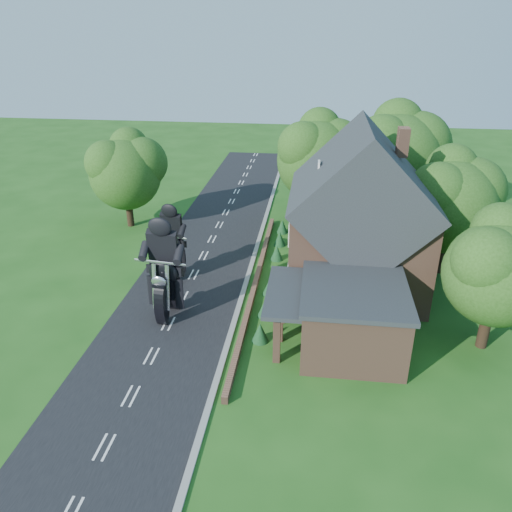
# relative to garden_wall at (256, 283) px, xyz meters

# --- Properties ---
(ground) EXTENTS (120.00, 120.00, 0.00)m
(ground) POSITION_rel_garden_wall_xyz_m (-4.30, -5.00, -0.20)
(ground) COLOR #1D4D15
(ground) RESTS_ON ground
(road) EXTENTS (7.00, 80.00, 0.02)m
(road) POSITION_rel_garden_wall_xyz_m (-4.30, -5.00, -0.19)
(road) COLOR black
(road) RESTS_ON ground
(kerb) EXTENTS (0.30, 80.00, 0.12)m
(kerb) POSITION_rel_garden_wall_xyz_m (-0.65, -5.00, -0.14)
(kerb) COLOR gray
(kerb) RESTS_ON ground
(garden_wall) EXTENTS (0.30, 22.00, 0.40)m
(garden_wall) POSITION_rel_garden_wall_xyz_m (0.00, 0.00, 0.00)
(garden_wall) COLOR brown
(garden_wall) RESTS_ON ground
(house) EXTENTS (9.54, 8.64, 10.24)m
(house) POSITION_rel_garden_wall_xyz_m (6.19, 1.00, 4.14)
(house) COLOR brown
(house) RESTS_ON ground
(annex) EXTENTS (7.05, 5.94, 3.44)m
(annex) POSITION_rel_garden_wall_xyz_m (5.57, -5.80, 1.57)
(annex) COLOR brown
(annex) RESTS_ON ground
(tree_annex_side) EXTENTS (5.64, 5.20, 7.48)m
(tree_annex_side) POSITION_rel_garden_wall_xyz_m (12.83, -4.90, 4.49)
(tree_annex_side) COLOR black
(tree_annex_side) RESTS_ON ground
(tree_house_right) EXTENTS (6.51, 6.00, 8.40)m
(tree_house_right) POSITION_rel_garden_wall_xyz_m (12.35, 3.62, 4.99)
(tree_house_right) COLOR black
(tree_house_right) RESTS_ON ground
(tree_behind_house) EXTENTS (7.81, 7.20, 10.08)m
(tree_behind_house) POSITION_rel_garden_wall_xyz_m (9.88, 11.14, 6.03)
(tree_behind_house) COLOR black
(tree_behind_house) RESTS_ON ground
(tree_behind_left) EXTENTS (6.94, 6.40, 9.16)m
(tree_behind_left) POSITION_rel_garden_wall_xyz_m (3.86, 12.13, 5.53)
(tree_behind_left) COLOR black
(tree_behind_left) RESTS_ON ground
(tree_far_road) EXTENTS (6.08, 5.60, 7.84)m
(tree_far_road) POSITION_rel_garden_wall_xyz_m (-11.16, 9.11, 4.64)
(tree_far_road) COLOR black
(tree_far_road) RESTS_ON ground
(shrub_a) EXTENTS (0.90, 0.90, 1.10)m
(shrub_a) POSITION_rel_garden_wall_xyz_m (1.00, -6.00, 0.35)
(shrub_a) COLOR #12391B
(shrub_a) RESTS_ON ground
(shrub_b) EXTENTS (0.90, 0.90, 1.10)m
(shrub_b) POSITION_rel_garden_wall_xyz_m (1.00, -3.50, 0.35)
(shrub_b) COLOR #12391B
(shrub_b) RESTS_ON ground
(shrub_c) EXTENTS (0.90, 0.90, 1.10)m
(shrub_c) POSITION_rel_garden_wall_xyz_m (1.00, -1.00, 0.35)
(shrub_c) COLOR #12391B
(shrub_c) RESTS_ON ground
(shrub_d) EXTENTS (0.90, 0.90, 1.10)m
(shrub_d) POSITION_rel_garden_wall_xyz_m (1.00, 4.00, 0.35)
(shrub_d) COLOR #12391B
(shrub_d) RESTS_ON ground
(shrub_e) EXTENTS (0.90, 0.90, 1.10)m
(shrub_e) POSITION_rel_garden_wall_xyz_m (1.00, 6.50, 0.35)
(shrub_e) COLOR #12391B
(shrub_e) RESTS_ON ground
(shrub_f) EXTENTS (0.90, 0.90, 1.10)m
(shrub_f) POSITION_rel_garden_wall_xyz_m (1.00, 9.00, 0.35)
(shrub_f) COLOR #12391B
(shrub_f) RESTS_ON ground
(motorcycle_lead) EXTENTS (0.72, 2.02, 1.84)m
(motorcycle_lead) POSITION_rel_garden_wall_xyz_m (-4.46, -4.26, 0.72)
(motorcycle_lead) COLOR black
(motorcycle_lead) RESTS_ON ground
(motorcycle_follow) EXTENTS (0.77, 1.72, 1.55)m
(motorcycle_follow) POSITION_rel_garden_wall_xyz_m (-5.39, 0.49, 0.57)
(motorcycle_follow) COLOR black
(motorcycle_follow) RESTS_ON ground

